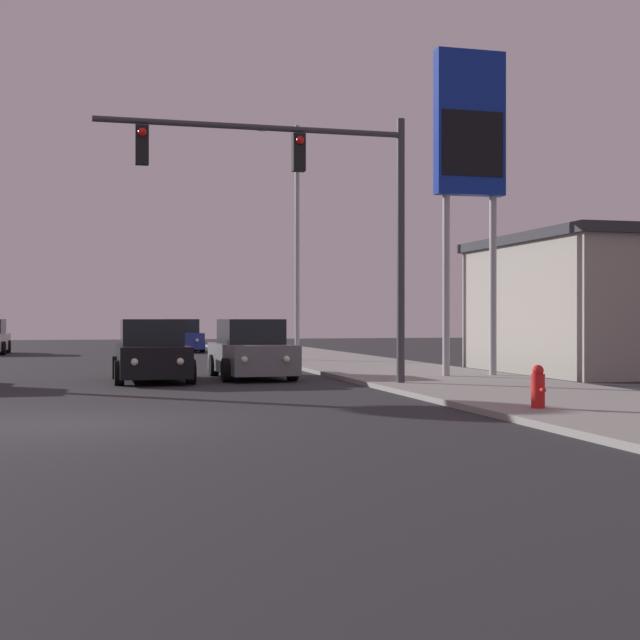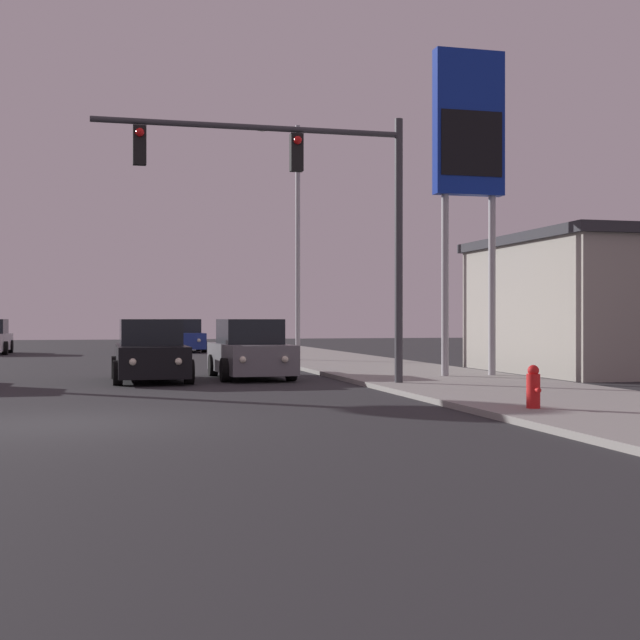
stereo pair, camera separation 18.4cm
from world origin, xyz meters
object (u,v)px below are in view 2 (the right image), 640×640
at_px(car_grey, 250,351).
at_px(gas_station_sign, 469,141).
at_px(traffic_light_mast, 314,192).
at_px(fire_hydrant, 533,387).
at_px(car_blue, 184,337).
at_px(street_lamp, 294,230).
at_px(car_black, 151,353).

height_order(car_grey, gas_station_sign, gas_station_sign).
distance_m(traffic_light_mast, gas_station_sign, 5.68).
bearing_deg(fire_hydrant, traffic_light_mast, 109.81).
relative_size(car_blue, street_lamp, 0.48).
bearing_deg(traffic_light_mast, car_blue, 91.80).
bearing_deg(gas_station_sign, car_blue, 103.83).
xyz_separation_m(car_black, fire_hydrant, (6.03, -10.24, -0.27)).
bearing_deg(car_black, gas_station_sign, 169.70).
bearing_deg(car_black, car_blue, -97.57).
relative_size(car_black, gas_station_sign, 0.48).
bearing_deg(car_black, street_lamp, -123.70).
distance_m(traffic_light_mast, fire_hydrant, 8.17).
xyz_separation_m(street_lamp, fire_hydrant, (0.11, -19.13, -4.63)).
bearing_deg(traffic_light_mast, fire_hydrant, -70.19).
xyz_separation_m(gas_station_sign, fire_hydrant, (-2.55, -8.68, -6.13)).
relative_size(traffic_light_mast, street_lamp, 0.83).
xyz_separation_m(car_grey, car_blue, (0.06, 21.12, 0.00)).
xyz_separation_m(street_lamp, gas_station_sign, (2.66, -10.45, 1.50)).
height_order(car_blue, gas_station_sign, gas_station_sign).
relative_size(car_blue, traffic_light_mast, 0.58).
height_order(car_grey, fire_hydrant, car_grey).
bearing_deg(car_grey, traffic_light_mast, 99.21).
relative_size(street_lamp, fire_hydrant, 11.84).
bearing_deg(street_lamp, car_black, -123.69).
relative_size(car_black, car_blue, 1.00).
bearing_deg(traffic_light_mast, car_black, 134.90).
xyz_separation_m(traffic_light_mast, street_lamp, (2.26, 12.57, 0.38)).
bearing_deg(street_lamp, car_grey, -110.42).
relative_size(car_blue, fire_hydrant, 5.69).
relative_size(car_black, traffic_light_mast, 0.58).
height_order(traffic_light_mast, fire_hydrant, traffic_light_mast).
height_order(car_black, fire_hydrant, car_black).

